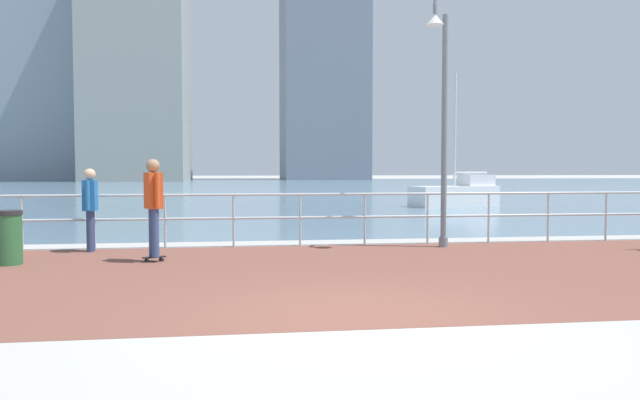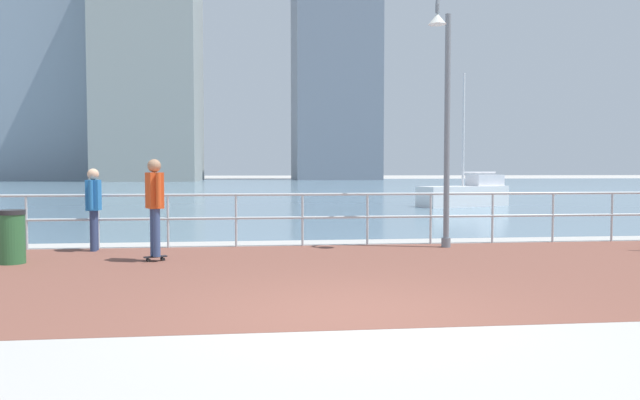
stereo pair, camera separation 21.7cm
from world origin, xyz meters
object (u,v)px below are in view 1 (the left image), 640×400
(bystander, at_px, (90,203))
(sailboat_ivory, at_px, (457,193))
(trash_bin, at_px, (8,237))
(lamppost, at_px, (442,103))
(skateboarder, at_px, (153,200))

(bystander, xyz_separation_m, sailboat_ivory, (12.51, 13.42, -0.41))
(bystander, bearing_deg, trash_bin, -122.46)
(trash_bin, bearing_deg, lamppost, 8.40)
(skateboarder, relative_size, bystander, 1.10)
(lamppost, height_order, bystander, lamppost)
(sailboat_ivory, bearing_deg, lamppost, -111.64)
(skateboarder, distance_m, trash_bin, 2.49)
(trash_bin, height_order, sailboat_ivory, sailboat_ivory)
(skateboarder, distance_m, bystander, 2.10)
(skateboarder, bearing_deg, bystander, 132.61)
(trash_bin, bearing_deg, sailboat_ivory, 47.96)
(skateboarder, height_order, bystander, skateboarder)
(lamppost, distance_m, sailboat_ivory, 15.03)
(skateboarder, xyz_separation_m, trash_bin, (-2.41, -0.02, -0.62))
(sailboat_ivory, bearing_deg, skateboarder, -126.55)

